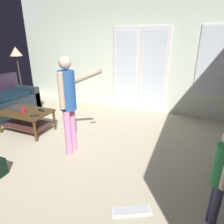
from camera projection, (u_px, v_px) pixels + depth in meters
name	position (u px, v px, depth m)	size (l,w,h in m)	color
ground_plane	(69.00, 153.00, 3.33)	(6.20, 5.24, 0.02)	beige
wall_back_with_doors	(125.00, 56.00, 5.03)	(6.20, 0.09, 2.87)	silver
coffee_table	(26.00, 117.00, 3.98)	(0.99, 0.62, 0.44)	#443018
person_adult	(69.00, 98.00, 3.02)	(0.67, 0.48, 1.57)	pink
person_child	(223.00, 174.00, 1.81)	(0.40, 0.31, 1.08)	#3C405C
floor_lamp	(16.00, 55.00, 5.33)	(0.33, 0.33, 1.60)	#332D29
loose_keyboard	(131.00, 211.00, 2.19)	(0.45, 0.32, 0.02)	white
laptop_closed	(18.00, 108.00, 4.04)	(0.36, 0.22, 0.03)	#3A3735
cup_near_edge	(23.00, 111.00, 3.80)	(0.07, 0.07, 0.10)	red
tv_remote_black	(35.00, 116.00, 3.67)	(0.17, 0.05, 0.02)	black
dvd_remote_slim	(41.00, 110.00, 3.95)	(0.17, 0.05, 0.02)	black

